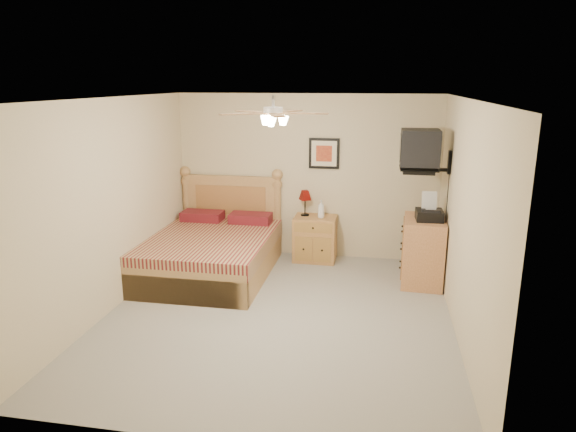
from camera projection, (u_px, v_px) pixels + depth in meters
name	position (u px, v px, depth m)	size (l,w,h in m)	color
floor	(278.00, 315.00, 6.06)	(4.50, 4.50, 0.00)	gray
ceiling	(277.00, 98.00, 5.41)	(4.00, 4.50, 0.04)	white
wall_back	(306.00, 177.00, 7.88)	(4.00, 0.04, 2.50)	beige
wall_front	(215.00, 292.00, 3.59)	(4.00, 0.04, 2.50)	beige
wall_left	(112.00, 205.00, 6.08)	(0.04, 4.50, 2.50)	beige
wall_right	(464.00, 221.00, 5.39)	(0.04, 4.50, 2.50)	beige
bed	(210.00, 228.00, 7.15)	(1.62, 2.12, 1.37)	#AC864D
nightstand	(315.00, 238.00, 7.84)	(0.63, 0.48, 0.69)	#AD7333
table_lamp	(305.00, 203.00, 7.79)	(0.21, 0.21, 0.39)	#610905
lotion_bottle	(321.00, 209.00, 7.67)	(0.10, 0.10, 0.27)	white
framed_picture	(324.00, 153.00, 7.72)	(0.46, 0.04, 0.46)	black
dresser	(423.00, 251.00, 6.93)	(0.53, 0.77, 0.91)	#A16236
fax_machine	(430.00, 207.00, 6.69)	(0.34, 0.36, 0.36)	black
magazine_lower	(420.00, 213.00, 7.06)	(0.20, 0.26, 0.02)	#B0A78E
magazine_upper	(421.00, 211.00, 7.07)	(0.19, 0.26, 0.02)	gray
wall_tv	(432.00, 151.00, 6.57)	(0.56, 0.46, 0.58)	black
ceiling_fan	(273.00, 113.00, 5.26)	(1.14, 1.14, 0.28)	white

